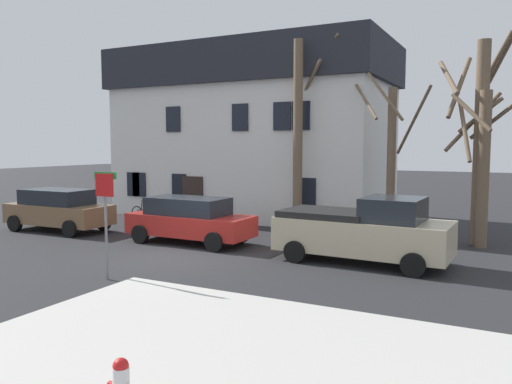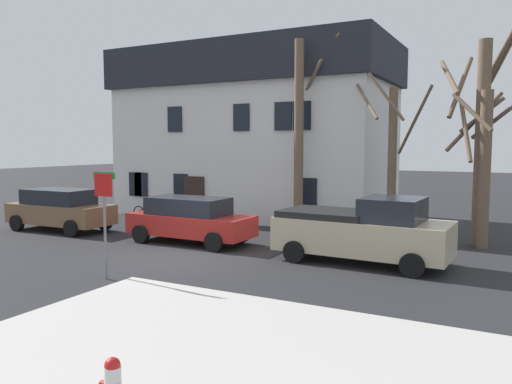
{
  "view_description": "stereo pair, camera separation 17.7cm",
  "coord_description": "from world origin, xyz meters",
  "px_view_note": "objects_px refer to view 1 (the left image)",
  "views": [
    {
      "loc": [
        9.62,
        -12.96,
        3.58
      ],
      "look_at": [
        1.71,
        2.43,
        1.97
      ],
      "focal_mm": 35.72,
      "sensor_mm": 36.0,
      "label": 1
    },
    {
      "loc": [
        9.78,
        -12.88,
        3.58
      ],
      "look_at": [
        1.71,
        2.43,
        1.97
      ],
      "focal_mm": 35.72,
      "sensor_mm": 36.0,
      "label": 2
    }
  ],
  "objects_px": {
    "car_red_wagon": "(190,219)",
    "bicycle_leaning": "(145,214)",
    "fire_hydrant": "(121,384)",
    "pickup_truck_beige": "(364,231)",
    "street_sign_pole": "(105,205)",
    "tree_bare_mid": "(391,156)",
    "tree_bare_end": "(482,160)",
    "tree_bare_far": "(480,133)",
    "tree_bare_near": "(300,128)",
    "car_brown_wagon": "(58,209)",
    "building_main": "(253,131)"
  },
  "relations": [
    {
      "from": "tree_bare_far",
      "to": "tree_bare_end",
      "type": "relative_size",
      "value": 1.42
    },
    {
      "from": "building_main",
      "to": "bicycle_leaning",
      "type": "distance_m",
      "value": 6.89
    },
    {
      "from": "tree_bare_mid",
      "to": "tree_bare_near",
      "type": "bearing_deg",
      "value": -175.97
    },
    {
      "from": "fire_hydrant",
      "to": "car_red_wagon",
      "type": "bearing_deg",
      "value": 120.43
    },
    {
      "from": "building_main",
      "to": "tree_bare_far",
      "type": "xyz_separation_m",
      "value": [
        10.86,
        -3.54,
        -0.29
      ]
    },
    {
      "from": "building_main",
      "to": "street_sign_pole",
      "type": "distance_m",
      "value": 13.62
    },
    {
      "from": "street_sign_pole",
      "to": "bicycle_leaning",
      "type": "relative_size",
      "value": 1.64
    },
    {
      "from": "tree_bare_far",
      "to": "car_red_wagon",
      "type": "bearing_deg",
      "value": -154.37
    },
    {
      "from": "bicycle_leaning",
      "to": "car_brown_wagon",
      "type": "bearing_deg",
      "value": -112.88
    },
    {
      "from": "tree_bare_near",
      "to": "pickup_truck_beige",
      "type": "bearing_deg",
      "value": -47.88
    },
    {
      "from": "pickup_truck_beige",
      "to": "fire_hydrant",
      "type": "height_order",
      "value": "pickup_truck_beige"
    },
    {
      "from": "tree_bare_mid",
      "to": "pickup_truck_beige",
      "type": "bearing_deg",
      "value": -86.99
    },
    {
      "from": "tree_bare_end",
      "to": "fire_hydrant",
      "type": "relative_size",
      "value": 7.56
    },
    {
      "from": "tree_bare_end",
      "to": "street_sign_pole",
      "type": "relative_size",
      "value": 1.91
    },
    {
      "from": "tree_bare_end",
      "to": "tree_bare_mid",
      "type": "bearing_deg",
      "value": 173.59
    },
    {
      "from": "pickup_truck_beige",
      "to": "tree_bare_mid",
      "type": "bearing_deg",
      "value": 93.01
    },
    {
      "from": "tree_bare_mid",
      "to": "car_red_wagon",
      "type": "relative_size",
      "value": 1.33
    },
    {
      "from": "tree_bare_near",
      "to": "fire_hydrant",
      "type": "xyz_separation_m",
      "value": [
        3.52,
        -14.57,
        -3.77
      ]
    },
    {
      "from": "building_main",
      "to": "pickup_truck_beige",
      "type": "relative_size",
      "value": 2.61
    },
    {
      "from": "tree_bare_near",
      "to": "tree_bare_mid",
      "type": "height_order",
      "value": "tree_bare_near"
    },
    {
      "from": "tree_bare_far",
      "to": "pickup_truck_beige",
      "type": "distance_m",
      "value": 6.17
    },
    {
      "from": "car_red_wagon",
      "to": "fire_hydrant",
      "type": "xyz_separation_m",
      "value": [
        6.1,
        -10.39,
        -0.38
      ]
    },
    {
      "from": "car_brown_wagon",
      "to": "tree_bare_mid",
      "type": "bearing_deg",
      "value": 20.51
    },
    {
      "from": "bicycle_leaning",
      "to": "fire_hydrant",
      "type": "bearing_deg",
      "value": -51.49
    },
    {
      "from": "tree_bare_end",
      "to": "street_sign_pole",
      "type": "distance_m",
      "value": 12.63
    },
    {
      "from": "car_red_wagon",
      "to": "fire_hydrant",
      "type": "height_order",
      "value": "car_red_wagon"
    },
    {
      "from": "building_main",
      "to": "car_red_wagon",
      "type": "bearing_deg",
      "value": -79.01
    },
    {
      "from": "fire_hydrant",
      "to": "street_sign_pole",
      "type": "xyz_separation_m",
      "value": [
        -5.17,
        5.19,
        1.51
      ]
    },
    {
      "from": "building_main",
      "to": "bicycle_leaning",
      "type": "height_order",
      "value": "building_main"
    },
    {
      "from": "street_sign_pole",
      "to": "tree_bare_end",
      "type": "bearing_deg",
      "value": 47.47
    },
    {
      "from": "car_brown_wagon",
      "to": "pickup_truck_beige",
      "type": "height_order",
      "value": "pickup_truck_beige"
    },
    {
      "from": "car_red_wagon",
      "to": "bicycle_leaning",
      "type": "relative_size",
      "value": 2.7
    },
    {
      "from": "tree_bare_mid",
      "to": "fire_hydrant",
      "type": "xyz_separation_m",
      "value": [
        -0.13,
        -14.83,
        -2.68
      ]
    },
    {
      "from": "building_main",
      "to": "tree_bare_mid",
      "type": "height_order",
      "value": "building_main"
    },
    {
      "from": "tree_bare_end",
      "to": "pickup_truck_beige",
      "type": "xyz_separation_m",
      "value": [
        -2.96,
        -4.21,
        -2.08
      ]
    },
    {
      "from": "building_main",
      "to": "car_red_wagon",
      "type": "distance_m",
      "value": 8.83
    },
    {
      "from": "car_red_wagon",
      "to": "bicycle_leaning",
      "type": "distance_m",
      "value": 5.93
    },
    {
      "from": "tree_bare_near",
      "to": "car_brown_wagon",
      "type": "distance_m",
      "value": 10.57
    },
    {
      "from": "tree_bare_near",
      "to": "street_sign_pole",
      "type": "xyz_separation_m",
      "value": [
        -1.65,
        -9.38,
        -2.26
      ]
    },
    {
      "from": "pickup_truck_beige",
      "to": "car_red_wagon",
      "type": "bearing_deg",
      "value": 178.89
    },
    {
      "from": "tree_bare_mid",
      "to": "tree_bare_end",
      "type": "bearing_deg",
      "value": -6.41
    },
    {
      "from": "tree_bare_end",
      "to": "fire_hydrant",
      "type": "distance_m",
      "value": 15.07
    },
    {
      "from": "tree_bare_end",
      "to": "car_red_wagon",
      "type": "height_order",
      "value": "tree_bare_end"
    },
    {
      "from": "tree_bare_mid",
      "to": "car_brown_wagon",
      "type": "distance_m",
      "value": 13.67
    },
    {
      "from": "pickup_truck_beige",
      "to": "street_sign_pole",
      "type": "distance_m",
      "value": 7.59
    },
    {
      "from": "tree_bare_mid",
      "to": "tree_bare_far",
      "type": "relative_size",
      "value": 0.8
    },
    {
      "from": "car_brown_wagon",
      "to": "car_red_wagon",
      "type": "relative_size",
      "value": 0.98
    },
    {
      "from": "pickup_truck_beige",
      "to": "car_brown_wagon",
      "type": "bearing_deg",
      "value": -179.3
    },
    {
      "from": "building_main",
      "to": "street_sign_pole",
      "type": "height_order",
      "value": "building_main"
    },
    {
      "from": "building_main",
      "to": "tree_bare_end",
      "type": "bearing_deg",
      "value": -19.62
    }
  ]
}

